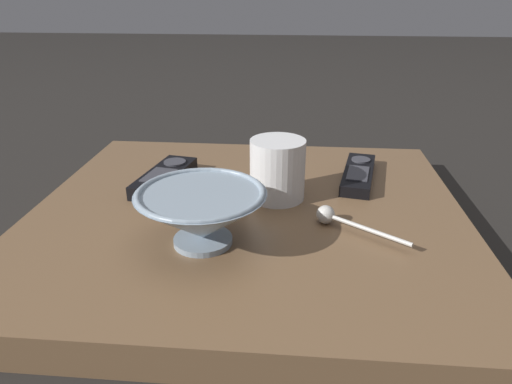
{
  "coord_description": "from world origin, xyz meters",
  "views": [
    {
      "loc": [
        0.64,
        0.07,
        0.36
      ],
      "look_at": [
        -0.02,
        0.01,
        0.07
      ],
      "focal_mm": 32.79,
      "sensor_mm": 36.0,
      "label": 1
    }
  ],
  "objects_px": {
    "coffee_mug": "(277,170)",
    "tv_remote_near": "(165,177)",
    "cereal_bowl": "(202,214)",
    "teaspoon": "(333,217)",
    "tv_remote_far": "(358,174)"
  },
  "relations": [
    {
      "from": "coffee_mug",
      "to": "teaspoon",
      "type": "relative_size",
      "value": 0.8
    },
    {
      "from": "coffee_mug",
      "to": "teaspoon",
      "type": "height_order",
      "value": "coffee_mug"
    },
    {
      "from": "coffee_mug",
      "to": "teaspoon",
      "type": "bearing_deg",
      "value": 43.54
    },
    {
      "from": "tv_remote_far",
      "to": "tv_remote_near",
      "type": "bearing_deg",
      "value": -81.57
    },
    {
      "from": "cereal_bowl",
      "to": "coffee_mug",
      "type": "relative_size",
      "value": 1.77
    },
    {
      "from": "cereal_bowl",
      "to": "teaspoon",
      "type": "distance_m",
      "value": 0.19
    },
    {
      "from": "tv_remote_near",
      "to": "coffee_mug",
      "type": "bearing_deg",
      "value": 78.73
    },
    {
      "from": "coffee_mug",
      "to": "tv_remote_far",
      "type": "distance_m",
      "value": 0.17
    },
    {
      "from": "coffee_mug",
      "to": "tv_remote_near",
      "type": "distance_m",
      "value": 0.2
    },
    {
      "from": "cereal_bowl",
      "to": "tv_remote_near",
      "type": "relative_size",
      "value": 1.03
    },
    {
      "from": "coffee_mug",
      "to": "tv_remote_near",
      "type": "relative_size",
      "value": 0.58
    },
    {
      "from": "cereal_bowl",
      "to": "teaspoon",
      "type": "bearing_deg",
      "value": 110.06
    },
    {
      "from": "coffee_mug",
      "to": "teaspoon",
      "type": "xyz_separation_m",
      "value": [
        0.09,
        0.08,
        -0.03
      ]
    },
    {
      "from": "coffee_mug",
      "to": "cereal_bowl",
      "type": "bearing_deg",
      "value": -30.89
    },
    {
      "from": "tv_remote_near",
      "to": "tv_remote_far",
      "type": "bearing_deg",
      "value": 98.43
    }
  ]
}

